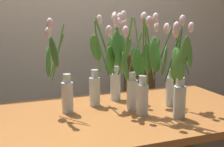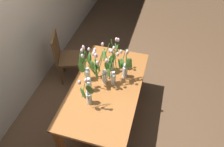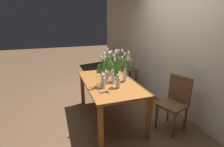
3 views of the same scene
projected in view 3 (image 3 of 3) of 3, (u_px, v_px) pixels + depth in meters
name	position (u px, v px, depth m)	size (l,w,h in m)	color
ground_plane	(110.00, 117.00, 3.40)	(18.00, 18.00, 0.00)	brown
room_wall_rear	(179.00, 44.00, 3.43)	(9.00, 0.10, 2.70)	beige
dining_table	(110.00, 86.00, 3.20)	(1.60, 0.90, 0.74)	#A3602D
tulip_vase_0	(114.00, 69.00, 3.07)	(0.23, 0.23, 0.59)	silver
tulip_vase_1	(118.00, 67.00, 3.23)	(0.18, 0.26, 0.58)	silver
tulip_vase_2	(102.00, 76.00, 2.85)	(0.16, 0.19, 0.53)	silver
tulip_vase_3	(108.00, 71.00, 3.01)	(0.23, 0.22, 0.58)	silver
tulip_vase_4	(110.00, 66.00, 3.46)	(0.16, 0.19, 0.55)	silver
tulip_vase_5	(126.00, 70.00, 3.13)	(0.16, 0.17, 0.56)	silver
tulip_vase_6	(118.00, 76.00, 2.81)	(0.27, 0.21, 0.56)	silver
dining_chair	(175.00, 100.00, 2.95)	(0.51, 0.51, 0.93)	brown
side_table	(127.00, 73.00, 4.72)	(0.44, 0.44, 0.55)	brown
table_lamp	(128.00, 57.00, 4.57)	(0.22, 0.22, 0.40)	olive
pillar_candle	(123.00, 66.00, 4.74)	(0.06, 0.06, 0.07)	#CC4C23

